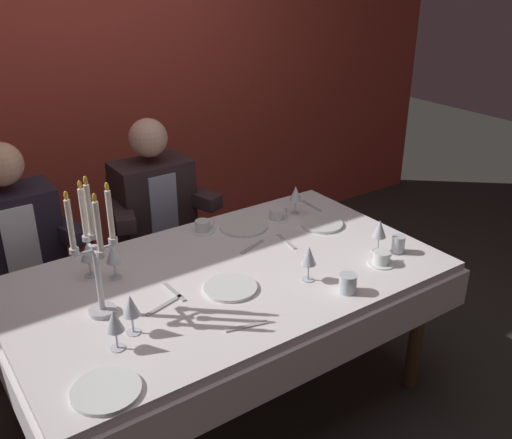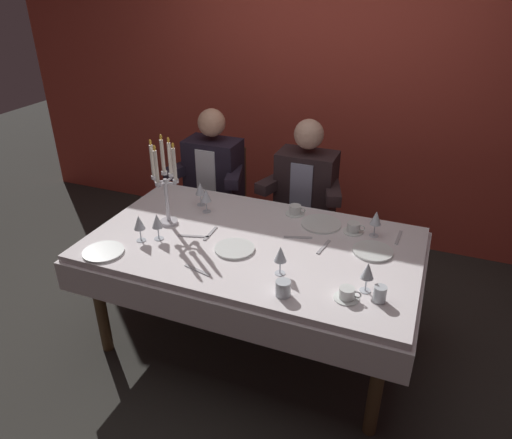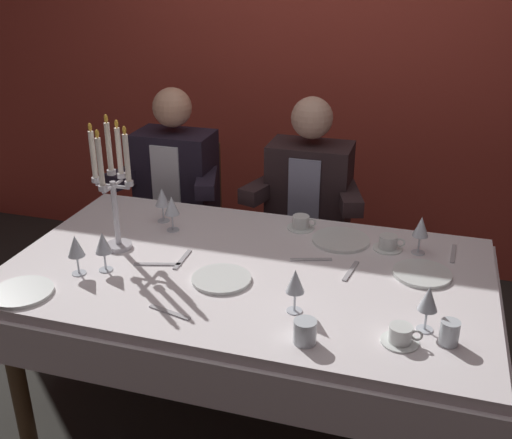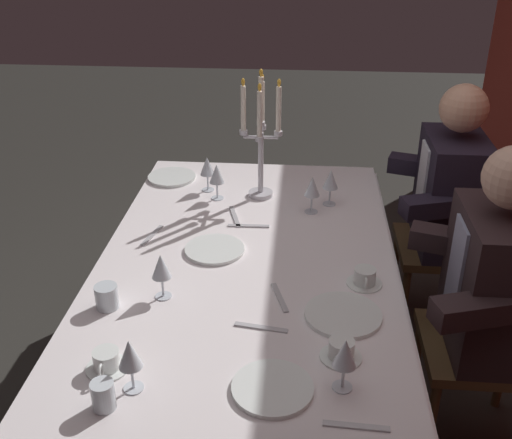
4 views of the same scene
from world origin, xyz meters
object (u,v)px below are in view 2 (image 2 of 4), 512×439
wine_glass_4 (157,221)px  dinner_plate_2 (103,252)px  coffee_cup_0 (347,294)px  dining_table (253,258)px  seated_diner_1 (306,186)px  dinner_plate_1 (373,251)px  candelabra (165,183)px  dinner_plate_0 (235,249)px  wine_glass_3 (206,196)px  coffee_cup_1 (295,210)px  wine_glass_5 (139,223)px  wine_glass_2 (200,189)px  water_tumbler_0 (283,288)px  seated_diner_0 (214,172)px  dinner_plate_3 (321,224)px  wine_glass_1 (368,272)px  coffee_cup_2 (354,228)px  wine_glass_0 (280,255)px  water_tumbler_1 (380,294)px  wine_glass_6 (376,219)px

wine_glass_4 → dinner_plate_2: bearing=-129.3°
wine_glass_4 → coffee_cup_0: 1.17m
dining_table → seated_diner_1: seated_diner_1 is taller
dinner_plate_1 → candelabra: bearing=-174.2°
dinner_plate_0 → wine_glass_4: (-0.47, -0.05, 0.11)m
wine_glass_3 → coffee_cup_1: 0.59m
coffee_cup_1 → seated_diner_1: seated_diner_1 is taller
candelabra → wine_glass_5: size_ratio=3.51×
dining_table → dinner_plate_0: (-0.06, -0.13, 0.13)m
wine_glass_2 → coffee_cup_0: wine_glass_2 is taller
water_tumbler_0 → coffee_cup_1: 0.87m
seated_diner_0 → coffee_cup_0: bearing=-42.9°
dinner_plate_3 → seated_diner_0: bearing=151.7°
wine_glass_1 → coffee_cup_1: (-0.57, 0.67, -0.09)m
dinner_plate_0 → seated_diner_1: 1.02m
wine_glass_4 → coffee_cup_1: wine_glass_4 is taller
dinner_plate_0 → dining_table: bearing=64.3°
wine_glass_4 → wine_glass_1: bearing=-2.9°
wine_glass_4 → coffee_cup_2: (1.05, 0.51, -0.09)m
wine_glass_0 → water_tumbler_1: (0.52, -0.04, -0.07)m
wine_glass_1 → wine_glass_5: bearing=179.7°
wine_glass_1 → seated_diner_1: 1.30m
dinner_plate_0 → dinner_plate_2: bearing=-155.6°
wine_glass_5 → dinner_plate_2: bearing=-121.4°
coffee_cup_0 → coffee_cup_1: (-0.50, 0.76, 0.00)m
wine_glass_4 → seated_diner_0: seated_diner_0 is taller
dinner_plate_2 → wine_glass_4: 0.34m
coffee_cup_1 → seated_diner_1: bearing=97.4°
wine_glass_5 → water_tumbler_1: bearing=-2.6°
dinner_plate_0 → wine_glass_0: (0.32, -0.13, 0.11)m
wine_glass_0 → wine_glass_6: (0.39, 0.58, 0.00)m
wine_glass_2 → wine_glass_6: 1.15m
wine_glass_2 → coffee_cup_0: bearing=-30.1°
coffee_cup_1 → seated_diner_1: size_ratio=0.11×
dinner_plate_0 → wine_glass_5: size_ratio=1.39×
wine_glass_2 → water_tumbler_0: wine_glass_2 is taller
wine_glass_3 → wine_glass_4: bearing=-103.6°
coffee_cup_1 → wine_glass_2: bearing=-170.5°
dinner_plate_0 → dinner_plate_1: (0.73, 0.26, 0.00)m
dinner_plate_2 → wine_glass_4: bearing=50.7°
wine_glass_5 → coffee_cup_2: bearing=26.4°
water_tumbler_1 → wine_glass_2: bearing=154.2°
dinner_plate_1 → wine_glass_6: bearing=97.5°
dining_table → coffee_cup_1: (0.12, 0.42, 0.15)m
candelabra → dinner_plate_0: bearing=-15.1°
dinner_plate_3 → wine_glass_3: bearing=-172.1°
water_tumbler_0 → water_tumbler_1: 0.46m
coffee_cup_2 → water_tumbler_1: bearing=-68.3°
wine_glass_0 → wine_glass_5: size_ratio=1.00×
wine_glass_3 → water_tumbler_1: size_ratio=1.98×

